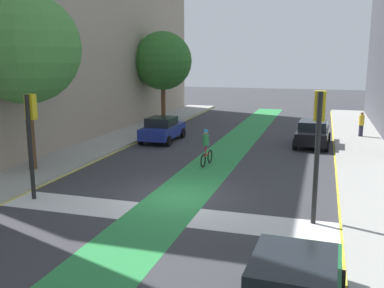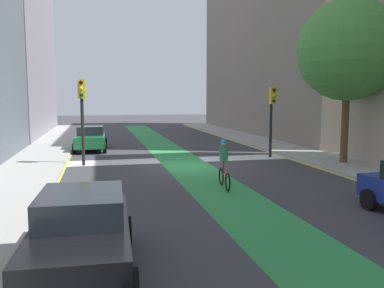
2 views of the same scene
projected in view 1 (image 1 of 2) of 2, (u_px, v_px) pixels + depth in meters
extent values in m
plane|color=#38383D|center=(179.00, 196.00, 16.96)|extent=(120.00, 120.00, 0.00)
cube|color=#2D8C47|center=(179.00, 196.00, 16.95)|extent=(2.40, 60.00, 0.01)
cube|color=silver|center=(161.00, 214.00, 15.08)|extent=(12.00, 1.80, 0.01)
cube|color=#9E9E99|center=(17.00, 179.00, 19.08)|extent=(3.00, 60.00, 0.15)
cube|color=yellow|center=(47.00, 184.00, 18.66)|extent=(0.16, 60.00, 0.01)
cube|color=yellow|center=(341.00, 212.00, 15.25)|extent=(0.16, 60.00, 0.01)
cube|color=tan|center=(84.00, 7.00, 32.12)|extent=(6.42, 28.69, 17.85)
cylinder|color=black|center=(317.00, 159.00, 13.81)|extent=(0.16, 0.16, 4.31)
cube|color=gold|center=(320.00, 106.00, 13.67)|extent=(0.35, 0.28, 0.95)
sphere|color=#3F0A0A|center=(321.00, 96.00, 13.74)|extent=(0.20, 0.20, 0.20)
sphere|color=yellow|center=(320.00, 105.00, 13.80)|extent=(0.20, 0.20, 0.20)
sphere|color=#0C3814|center=(319.00, 115.00, 13.86)|extent=(0.20, 0.20, 0.20)
cylinder|color=black|center=(30.00, 148.00, 16.30)|extent=(0.16, 0.16, 4.00)
cube|color=gold|center=(31.00, 107.00, 16.18)|extent=(0.35, 0.28, 0.95)
sphere|color=#3F0A0A|center=(33.00, 98.00, 16.26)|extent=(0.20, 0.20, 0.20)
sphere|color=yellow|center=(33.00, 106.00, 16.32)|extent=(0.20, 0.20, 0.20)
sphere|color=#0C3814|center=(34.00, 114.00, 16.38)|extent=(0.20, 0.20, 0.20)
cube|color=navy|center=(163.00, 131.00, 27.94)|extent=(1.88, 4.23, 0.70)
cube|color=black|center=(162.00, 122.00, 27.63)|extent=(1.64, 2.03, 0.55)
cylinder|color=black|center=(158.00, 132.00, 29.64)|extent=(0.23, 0.64, 0.64)
cylinder|color=black|center=(183.00, 133.00, 29.15)|extent=(0.23, 0.64, 0.64)
cylinder|color=black|center=(141.00, 140.00, 26.86)|extent=(0.23, 0.64, 0.64)
cylinder|color=black|center=(169.00, 141.00, 26.38)|extent=(0.23, 0.64, 0.64)
cube|color=black|center=(293.00, 272.00, 8.36)|extent=(1.67, 2.06, 0.55)
cylinder|color=black|center=(261.00, 271.00, 10.39)|extent=(0.24, 0.65, 0.64)
cylinder|color=black|center=(340.00, 284.00, 9.81)|extent=(0.24, 0.65, 0.64)
cube|color=black|center=(313.00, 135.00, 26.43)|extent=(1.96, 4.27, 0.70)
cube|color=black|center=(313.00, 125.00, 26.12)|extent=(1.68, 2.06, 0.55)
cylinder|color=black|center=(300.00, 136.00, 28.15)|extent=(0.24, 0.65, 0.64)
cylinder|color=black|center=(329.00, 137.00, 27.57)|extent=(0.24, 0.65, 0.64)
cylinder|color=black|center=(295.00, 144.00, 25.42)|extent=(0.24, 0.65, 0.64)
cylinder|color=black|center=(327.00, 146.00, 24.85)|extent=(0.24, 0.65, 0.64)
torus|color=black|center=(210.00, 156.00, 22.30)|extent=(0.11, 0.68, 0.68)
torus|color=black|center=(203.00, 161.00, 21.34)|extent=(0.11, 0.68, 0.68)
cylinder|color=red|center=(207.00, 155.00, 21.78)|extent=(0.13, 0.95, 0.06)
cylinder|color=red|center=(206.00, 150.00, 21.59)|extent=(0.05, 0.05, 0.50)
cylinder|color=#338C4C|center=(206.00, 140.00, 21.49)|extent=(0.32, 0.32, 0.55)
sphere|color=beige|center=(206.00, 132.00, 21.41)|extent=(0.22, 0.22, 0.22)
sphere|color=#268CCC|center=(206.00, 131.00, 21.41)|extent=(0.23, 0.23, 0.23)
cylinder|color=#262638|center=(361.00, 131.00, 28.87)|extent=(0.28, 0.28, 0.74)
cylinder|color=gold|center=(362.00, 120.00, 28.73)|extent=(0.34, 0.34, 0.66)
sphere|color=#8C6647|center=(362.00, 114.00, 28.64)|extent=(0.22, 0.22, 0.22)
cylinder|color=brown|center=(30.00, 129.00, 20.14)|extent=(0.36, 0.36, 3.84)
sphere|color=#478C3D|center=(24.00, 48.00, 19.41)|extent=(5.03, 5.03, 5.03)
cylinder|color=brown|center=(163.00, 101.00, 35.63)|extent=(0.36, 0.36, 3.24)
sphere|color=#2D6B28|center=(163.00, 61.00, 34.98)|extent=(4.68, 4.68, 4.68)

